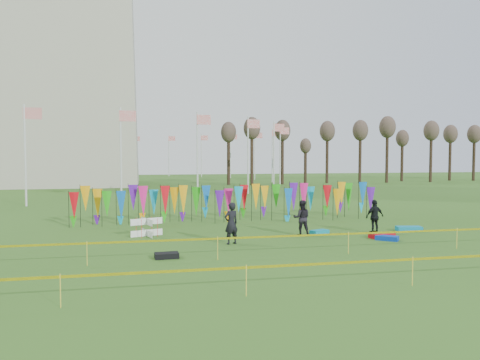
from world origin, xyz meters
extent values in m
plane|color=#2D5518|center=(0.00, 0.00, 0.00)|extent=(160.00, 160.00, 0.00)
cylinder|color=silver|center=(14.00, 48.00, 4.00)|extent=(0.16, 0.16, 8.00)
plane|color=red|center=(14.60, 48.00, 7.30)|extent=(1.40, 0.00, 1.40)
cylinder|color=silver|center=(13.05, 55.25, 4.00)|extent=(0.16, 0.16, 8.00)
plane|color=red|center=(13.65, 55.25, 7.30)|extent=(1.40, 0.00, 1.40)
cylinder|color=silver|center=(10.25, 62.00, 4.00)|extent=(0.16, 0.16, 8.00)
plane|color=red|center=(10.85, 62.00, 7.30)|extent=(1.40, 0.00, 1.40)
cylinder|color=silver|center=(5.80, 67.80, 4.00)|extent=(0.16, 0.16, 8.00)
plane|color=red|center=(6.40, 67.80, 7.30)|extent=(1.40, 0.00, 1.40)
cylinder|color=silver|center=(0.00, 72.25, 4.00)|extent=(0.16, 0.16, 8.00)
plane|color=red|center=(0.60, 72.25, 7.30)|extent=(1.40, 0.00, 1.40)
cylinder|color=silver|center=(-6.75, 75.05, 4.00)|extent=(0.16, 0.16, 8.00)
plane|color=red|center=(-6.15, 75.05, 7.30)|extent=(1.40, 0.00, 1.40)
cylinder|color=silver|center=(-14.00, 76.00, 4.00)|extent=(0.16, 0.16, 8.00)
plane|color=red|center=(-13.40, 76.00, 7.30)|extent=(1.40, 0.00, 1.40)
cylinder|color=silver|center=(-21.25, 75.05, 4.00)|extent=(0.16, 0.16, 8.00)
plane|color=red|center=(-20.65, 75.05, 7.30)|extent=(1.40, 0.00, 1.40)
cylinder|color=silver|center=(-28.00, 72.25, 4.00)|extent=(0.16, 0.16, 8.00)
plane|color=red|center=(-27.40, 72.25, 7.30)|extent=(1.40, 0.00, 1.40)
cylinder|color=silver|center=(-14.00, 20.00, 4.00)|extent=(0.16, 0.16, 8.00)
plane|color=red|center=(-13.40, 20.00, 7.30)|extent=(1.40, 0.00, 1.40)
cylinder|color=silver|center=(-6.75, 20.95, 4.00)|extent=(0.16, 0.16, 8.00)
plane|color=red|center=(-6.15, 20.95, 7.30)|extent=(1.40, 0.00, 1.40)
cylinder|color=silver|center=(0.00, 23.75, 4.00)|extent=(0.16, 0.16, 8.00)
plane|color=red|center=(0.60, 23.75, 7.30)|extent=(1.40, 0.00, 1.40)
cylinder|color=silver|center=(5.80, 28.20, 4.00)|extent=(0.16, 0.16, 8.00)
plane|color=red|center=(6.40, 28.20, 7.30)|extent=(1.40, 0.00, 1.40)
cylinder|color=silver|center=(10.25, 34.00, 4.00)|extent=(0.16, 0.16, 8.00)
plane|color=red|center=(10.85, 34.00, 7.30)|extent=(1.40, 0.00, 1.40)
cylinder|color=silver|center=(13.05, 40.75, 4.00)|extent=(0.16, 0.16, 8.00)
plane|color=red|center=(13.65, 40.75, 7.30)|extent=(1.40, 0.00, 1.40)
cylinder|color=black|center=(-9.00, 8.29, 1.09)|extent=(0.03, 0.03, 2.18)
cone|color=red|center=(-8.72, 8.29, 1.30)|extent=(0.64, 0.64, 1.60)
cylinder|color=black|center=(-8.38, 8.29, 1.09)|extent=(0.03, 0.03, 2.18)
cone|color=orange|center=(-8.10, 8.29, 1.30)|extent=(0.64, 0.64, 1.60)
cylinder|color=black|center=(-7.76, 8.29, 1.09)|extent=(0.03, 0.03, 2.18)
cone|color=#ECA00C|center=(-7.48, 8.29, 1.30)|extent=(0.64, 0.64, 1.60)
cylinder|color=black|center=(-7.14, 8.29, 1.09)|extent=(0.03, 0.03, 2.18)
cone|color=#22A913|center=(-6.86, 8.29, 1.30)|extent=(0.64, 0.64, 1.60)
cylinder|color=black|center=(-6.52, 8.29, 1.09)|extent=(0.03, 0.03, 2.18)
cone|color=#0A5AB9|center=(-6.24, 8.29, 1.30)|extent=(0.64, 0.64, 1.60)
cylinder|color=black|center=(-5.90, 8.29, 1.09)|extent=(0.03, 0.03, 2.18)
cone|color=#5812A5|center=(-5.62, 8.29, 1.30)|extent=(0.64, 0.64, 1.60)
cylinder|color=black|center=(-5.28, 8.29, 1.09)|extent=(0.03, 0.03, 2.18)
cone|color=#E3197F|center=(-5.00, 8.29, 1.30)|extent=(0.64, 0.64, 1.60)
cylinder|color=black|center=(-4.66, 8.29, 1.09)|extent=(0.03, 0.03, 2.18)
cone|color=#0C96C2|center=(-4.38, 8.29, 1.30)|extent=(0.64, 0.64, 1.60)
cylinder|color=black|center=(-4.03, 8.29, 1.09)|extent=(0.03, 0.03, 2.18)
cone|color=red|center=(-3.75, 8.29, 1.30)|extent=(0.64, 0.64, 1.60)
cylinder|color=black|center=(-3.41, 8.29, 1.09)|extent=(0.03, 0.03, 2.18)
cone|color=orange|center=(-3.13, 8.29, 1.30)|extent=(0.64, 0.64, 1.60)
cylinder|color=black|center=(-2.79, 8.29, 1.09)|extent=(0.03, 0.03, 2.18)
cone|color=#ECA00C|center=(-2.51, 8.29, 1.30)|extent=(0.64, 0.64, 1.60)
cylinder|color=black|center=(-2.17, 8.29, 1.09)|extent=(0.03, 0.03, 2.18)
cone|color=#22A913|center=(-1.89, 8.29, 1.30)|extent=(0.64, 0.64, 1.60)
cylinder|color=black|center=(-1.55, 8.29, 1.09)|extent=(0.03, 0.03, 2.18)
cone|color=#0A5AB9|center=(-1.27, 8.29, 1.30)|extent=(0.64, 0.64, 1.60)
cylinder|color=black|center=(-0.93, 8.29, 1.09)|extent=(0.03, 0.03, 2.18)
cone|color=#5812A5|center=(-0.65, 8.29, 1.30)|extent=(0.64, 0.64, 1.60)
cylinder|color=black|center=(-0.31, 8.29, 1.09)|extent=(0.03, 0.03, 2.18)
cone|color=#E3197F|center=(-0.03, 8.29, 1.30)|extent=(0.64, 0.64, 1.60)
cylinder|color=black|center=(0.31, 8.29, 1.09)|extent=(0.03, 0.03, 2.18)
cone|color=#0C96C2|center=(0.59, 8.29, 1.30)|extent=(0.64, 0.64, 1.60)
cylinder|color=black|center=(0.93, 8.29, 1.09)|extent=(0.03, 0.03, 2.18)
cone|color=red|center=(1.21, 8.29, 1.30)|extent=(0.64, 0.64, 1.60)
cylinder|color=black|center=(1.55, 8.29, 1.09)|extent=(0.03, 0.03, 2.18)
cone|color=orange|center=(1.83, 8.29, 1.30)|extent=(0.64, 0.64, 1.60)
cylinder|color=black|center=(2.17, 8.29, 1.09)|extent=(0.03, 0.03, 2.18)
cone|color=#ECA00C|center=(2.45, 8.29, 1.30)|extent=(0.64, 0.64, 1.60)
cylinder|color=black|center=(2.79, 8.29, 1.09)|extent=(0.03, 0.03, 2.18)
cone|color=#22A913|center=(3.07, 8.29, 1.30)|extent=(0.64, 0.64, 1.60)
cylinder|color=black|center=(3.41, 8.29, 1.09)|extent=(0.03, 0.03, 2.18)
cone|color=#0A5AB9|center=(3.69, 8.29, 1.30)|extent=(0.64, 0.64, 1.60)
cylinder|color=black|center=(4.03, 8.29, 1.09)|extent=(0.03, 0.03, 2.18)
cone|color=#5812A5|center=(4.31, 8.29, 1.30)|extent=(0.64, 0.64, 1.60)
cylinder|color=black|center=(4.66, 8.29, 1.09)|extent=(0.03, 0.03, 2.18)
cone|color=#E3197F|center=(4.94, 8.29, 1.30)|extent=(0.64, 0.64, 1.60)
cylinder|color=black|center=(5.28, 8.29, 1.09)|extent=(0.03, 0.03, 2.18)
cone|color=#0C96C2|center=(5.56, 8.29, 1.30)|extent=(0.64, 0.64, 1.60)
cylinder|color=black|center=(5.90, 8.29, 1.09)|extent=(0.03, 0.03, 2.18)
cone|color=red|center=(6.18, 8.29, 1.30)|extent=(0.64, 0.64, 1.60)
cylinder|color=black|center=(6.52, 8.29, 1.09)|extent=(0.03, 0.03, 2.18)
cone|color=orange|center=(6.80, 8.29, 1.30)|extent=(0.64, 0.64, 1.60)
cylinder|color=black|center=(7.14, 8.29, 1.09)|extent=(0.03, 0.03, 2.18)
cone|color=#ECA00C|center=(7.42, 8.29, 1.30)|extent=(0.64, 0.64, 1.60)
cylinder|color=black|center=(7.76, 8.29, 1.09)|extent=(0.03, 0.03, 2.18)
cone|color=#22A913|center=(8.04, 8.29, 1.30)|extent=(0.64, 0.64, 1.60)
cylinder|color=black|center=(8.38, 8.29, 1.09)|extent=(0.03, 0.03, 2.18)
cone|color=#0A5AB9|center=(8.66, 8.29, 1.30)|extent=(0.64, 0.64, 1.60)
cylinder|color=black|center=(9.00, 8.29, 1.09)|extent=(0.03, 0.03, 2.18)
cone|color=#5812A5|center=(9.28, 8.29, 1.30)|extent=(0.64, 0.64, 1.60)
cube|color=#FFF805|center=(0.00, -1.87, 0.82)|extent=(26.00, 0.01, 0.08)
cylinder|color=yellow|center=(-7.00, -1.87, 0.45)|extent=(0.02, 0.02, 0.90)
cylinder|color=yellow|center=(-2.00, -1.87, 0.45)|extent=(0.02, 0.02, 0.90)
cylinder|color=yellow|center=(3.00, -1.87, 0.45)|extent=(0.02, 0.02, 0.90)
cylinder|color=yellow|center=(8.00, -1.87, 0.45)|extent=(0.02, 0.02, 0.90)
cube|color=#FFF805|center=(0.00, -6.61, 0.82)|extent=(26.00, 0.01, 0.08)
cylinder|color=yellow|center=(-7.00, -6.61, 0.45)|extent=(0.02, 0.02, 0.90)
cylinder|color=yellow|center=(-2.00, -6.61, 0.45)|extent=(0.02, 0.02, 0.90)
cylinder|color=yellow|center=(3.00, -6.61, 0.45)|extent=(0.02, 0.02, 0.90)
cylinder|color=#34251A|center=(6.00, 44.00, 3.20)|extent=(0.44, 0.44, 6.40)
ellipsoid|color=#4F3E34|center=(6.00, 44.00, 6.56)|extent=(1.92, 1.92, 2.56)
cylinder|color=#34251A|center=(10.00, 44.00, 3.20)|extent=(0.44, 0.44, 6.40)
ellipsoid|color=#4F3E34|center=(10.00, 44.00, 6.56)|extent=(1.92, 1.92, 2.56)
cylinder|color=#34251A|center=(14.00, 44.00, 3.20)|extent=(0.44, 0.44, 6.40)
ellipsoid|color=#4F3E34|center=(14.00, 44.00, 6.56)|extent=(1.92, 1.92, 2.56)
cylinder|color=#34251A|center=(18.00, 44.00, 3.20)|extent=(0.44, 0.44, 6.40)
ellipsoid|color=#4F3E34|center=(18.00, 44.00, 6.56)|extent=(1.92, 1.92, 2.56)
cylinder|color=#34251A|center=(22.00, 44.00, 3.20)|extent=(0.44, 0.44, 6.40)
ellipsoid|color=#4F3E34|center=(22.00, 44.00, 6.56)|extent=(1.92, 1.92, 2.56)
cylinder|color=#34251A|center=(26.00, 44.00, 3.20)|extent=(0.44, 0.44, 6.40)
ellipsoid|color=#4F3E34|center=(26.00, 44.00, 6.56)|extent=(1.92, 1.92, 2.56)
cylinder|color=#34251A|center=(30.00, 44.00, 3.20)|extent=(0.44, 0.44, 6.40)
ellipsoid|color=#4F3E34|center=(30.00, 44.00, 6.56)|extent=(1.92, 1.92, 2.56)
cylinder|color=#34251A|center=(34.00, 44.00, 3.20)|extent=(0.44, 0.44, 6.40)
ellipsoid|color=#4F3E34|center=(34.00, 44.00, 6.56)|extent=(1.92, 1.92, 2.56)
cylinder|color=#34251A|center=(38.00, 44.00, 3.20)|extent=(0.44, 0.44, 6.40)
ellipsoid|color=#4F3E34|center=(38.00, 44.00, 6.56)|extent=(1.92, 1.92, 2.56)
cylinder|color=#34251A|center=(42.00, 44.00, 3.20)|extent=(0.44, 0.44, 6.40)
ellipsoid|color=#4F3E34|center=(42.00, 44.00, 6.56)|extent=(1.92, 1.92, 2.56)
cylinder|color=#34251A|center=(46.00, 44.00, 3.20)|extent=(0.44, 0.44, 6.40)
ellipsoid|color=#4F3E34|center=(46.00, 44.00, 6.56)|extent=(1.92, 1.92, 2.56)
cylinder|color=red|center=(-5.21, 3.56, 0.46)|extent=(0.02, 0.02, 0.92)
cylinder|color=red|center=(-4.40, 3.56, 0.46)|extent=(0.02, 0.02, 0.92)
cylinder|color=red|center=(-5.21, 4.37, 0.46)|extent=(0.02, 0.02, 0.92)
cylinder|color=red|center=(-4.40, 4.37, 0.46)|extent=(0.02, 0.02, 0.92)
imported|color=black|center=(-1.09, 1.15, 0.95)|extent=(0.83, 0.73, 1.89)
imported|color=black|center=(2.77, 2.66, 0.88)|extent=(0.97, 0.75, 1.77)
imported|color=black|center=(6.67, 2.55, 0.86)|extent=(1.08, 0.71, 1.73)
cube|color=#0B8CAB|center=(3.84, 2.99, 0.10)|extent=(1.07, 0.81, 0.19)
cube|color=#0B3BB4|center=(6.28, 0.60, 0.11)|extent=(1.13, 1.06, 0.21)
cube|color=red|center=(6.37, 1.25, 0.11)|extent=(1.36, 0.88, 0.23)
cube|color=black|center=(-4.09, -1.18, 0.11)|extent=(0.95, 0.59, 0.21)
cube|color=#0C86B5|center=(8.79, 2.82, 0.12)|extent=(1.38, 0.86, 0.25)
camera|label=1|loc=(-4.97, -19.38, 3.99)|focal=35.00mm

